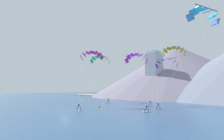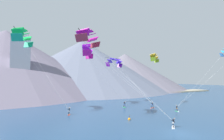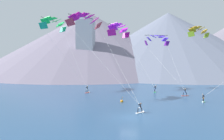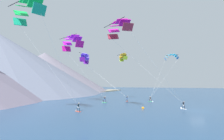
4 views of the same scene
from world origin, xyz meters
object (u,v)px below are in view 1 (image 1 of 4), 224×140
at_px(kitesurfer_far_left, 109,102).
at_px(parafoil_kite_near_trail, 167,62).
at_px(race_marker_buoy, 99,107).
at_px(kitesurfer_far_right, 151,104).
at_px(parafoil_kite_mid_center, 203,15).
at_px(parafoil_kite_far_right, 136,58).
at_px(kitesurfer_near_lead, 80,108).
at_px(parafoil_kite_near_lead, 92,55).
at_px(kitesurfer_near_trail, 159,107).
at_px(parafoil_kite_far_left, 101,59).
at_px(parafoil_kite_distant_high_outer, 174,50).
at_px(kitesurfer_mid_center, 146,110).

relative_size(kitesurfer_far_left, parafoil_kite_near_trail, 0.13).
bearing_deg(kitesurfer_far_left, race_marker_buoy, -50.82).
distance_m(kitesurfer_far_left, kitesurfer_far_right, 16.59).
bearing_deg(kitesurfer_far_right, parafoil_kite_near_trail, 80.73).
distance_m(parafoil_kite_mid_center, parafoil_kite_far_right, 38.32).
height_order(kitesurfer_near_lead, parafoil_kite_near_lead, parafoil_kite_near_lead).
distance_m(kitesurfer_far_left, parafoil_kite_mid_center, 44.04).
height_order(parafoil_kite_far_right, race_marker_buoy, parafoil_kite_far_right).
bearing_deg(kitesurfer_far_left, kitesurfer_far_right, 7.98).
xyz_separation_m(kitesurfer_near_trail, kitesurfer_far_right, (-6.26, 4.87, 0.03)).
height_order(parafoil_kite_far_left, parafoil_kite_distant_high_outer, parafoil_kite_far_left).
xyz_separation_m(kitesurfer_far_left, parafoil_kite_distant_high_outer, (25.81, -0.07, 14.11)).
height_order(parafoil_kite_near_trail, parafoil_kite_mid_center, parafoil_kite_mid_center).
distance_m(kitesurfer_far_right, parafoil_kite_near_trail, 15.04).
bearing_deg(kitesurfer_far_left, parafoil_kite_mid_center, -20.54).
bearing_deg(parafoil_kite_near_trail, kitesurfer_mid_center, -71.07).
bearing_deg(race_marker_buoy, kitesurfer_far_left, 129.18).
height_order(kitesurfer_near_lead, kitesurfer_far_left, kitesurfer_far_left).
bearing_deg(kitesurfer_far_left, kitesurfer_mid_center, -21.72).
bearing_deg(kitesurfer_near_trail, kitesurfer_near_lead, -122.92).
height_order(kitesurfer_near_trail, parafoil_kite_far_left, parafoil_kite_far_left).
xyz_separation_m(kitesurfer_near_trail, kitesurfer_far_left, (-22.69, 2.56, 0.02)).
relative_size(kitesurfer_near_lead, kitesurfer_near_trail, 0.94).
bearing_deg(race_marker_buoy, parafoil_kite_near_trail, 66.77).
bearing_deg(kitesurfer_near_lead, race_marker_buoy, 112.69).
bearing_deg(parafoil_kite_far_left, race_marker_buoy, -37.29).
bearing_deg(parafoil_kite_near_trail, kitesurfer_far_right, -99.27).
xyz_separation_m(kitesurfer_near_lead, parafoil_kite_near_trail, (5.44, 28.37, 13.20)).
relative_size(parafoil_kite_distant_high_outer, race_marker_buoy, 5.35).
xyz_separation_m(kitesurfer_near_trail, parafoil_kite_near_trail, (-5.08, 12.12, 13.15)).
xyz_separation_m(kitesurfer_near_trail, race_marker_buoy, (-13.84, -8.29, -0.37)).
bearing_deg(parafoil_kite_distant_high_outer, kitesurfer_far_right, 165.78).
height_order(parafoil_kite_near_lead, parafoil_kite_far_right, parafoil_kite_far_right).
bearing_deg(parafoil_kite_far_right, parafoil_kite_near_lead, -111.27).
distance_m(parafoil_kite_near_lead, race_marker_buoy, 17.96).
distance_m(kitesurfer_far_left, parafoil_kite_far_left, 19.79).
xyz_separation_m(kitesurfer_near_lead, parafoil_kite_distant_high_outer, (13.63, 18.74, 14.18)).
bearing_deg(kitesurfer_near_lead, parafoil_kite_distant_high_outer, 53.97).
bearing_deg(kitesurfer_far_left, parafoil_kite_near_trail, 28.48).
xyz_separation_m(kitesurfer_near_lead, parafoil_kite_mid_center, (26.64, 4.27, 14.98)).
xyz_separation_m(kitesurfer_mid_center, parafoil_kite_far_left, (-33.84, 12.86, 17.08)).
height_order(kitesurfer_far_right, parafoil_kite_far_right, parafoil_kite_far_right).
distance_m(parafoil_kite_near_trail, race_marker_buoy, 26.01).
height_order(kitesurfer_mid_center, kitesurfer_far_right, kitesurfer_far_right).
bearing_deg(parafoil_kite_mid_center, kitesurfer_near_trail, 143.38).
bearing_deg(parafoil_kite_far_right, kitesurfer_far_left, -135.66).
relative_size(kitesurfer_near_lead, parafoil_kite_near_trail, 0.12).
bearing_deg(parafoil_kite_near_lead, parafoil_kite_distant_high_outer, 18.47).
height_order(kitesurfer_near_lead, parafoil_kite_distant_high_outer, parafoil_kite_distant_high_outer).
bearing_deg(kitesurfer_mid_center, parafoil_kite_far_left, 159.19).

